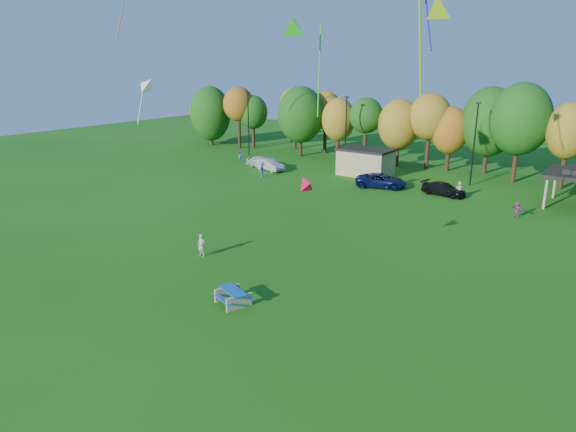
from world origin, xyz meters
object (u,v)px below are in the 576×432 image
Objects in this scene: kite_flyer at (201,245)px; car_d at (444,189)px; car_c at (381,181)px; picnic_table at (233,296)px; car_a at (262,161)px; car_b at (270,165)px.

car_d is at bearing 68.68° from kite_flyer.
kite_flyer reaches higher than car_c.
car_a is at bearing 146.51° from picnic_table.
car_b is at bearing 144.92° from picnic_table.
car_b is at bearing 113.52° from kite_flyer.
car_a is 0.99× the size of car_b.
car_a is at bearing 69.04° from car_c.
car_c is (1.24, 26.28, -0.07)m from kite_flyer.
car_d is (6.75, 0.66, -0.10)m from car_c.
car_c is at bearing -77.42° from car_b.
picnic_table is 0.55× the size of car_b.
picnic_table is at bearing 173.26° from car_c.
picnic_table is 31.25m from car_d.
car_c is (-5.52, 30.56, 0.26)m from picnic_table.
car_d is at bearing -75.51° from car_b.
picnic_table is at bearing -149.44° from car_a.
car_d is at bearing -101.38° from car_c.
car_a reaches higher than picnic_table.
car_a is (-23.04, 31.79, 0.24)m from picnic_table.
car_b is at bearing -122.54° from car_a.
picnic_table is 31.06m from car_c.
car_b is (-14.26, 26.46, -0.11)m from kite_flyer.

